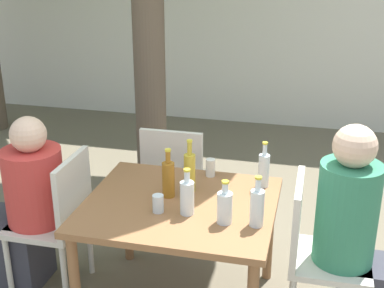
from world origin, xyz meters
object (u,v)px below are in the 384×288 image
(water_bottle_3, at_px, (257,207))
(drinking_glass_1, at_px, (158,204))
(person_seated_1, at_px, (359,247))
(water_bottle_0, at_px, (187,197))
(dining_table_front, at_px, (180,216))
(patio_chair_1, at_px, (315,248))
(water_bottle_4, at_px, (264,169))
(patio_chair_0, at_px, (59,215))
(patio_chair_2, at_px, (176,177))
(water_bottle_2, at_px, (225,207))
(person_seated_0, at_px, (25,212))
(drinking_glass_0, at_px, (211,168))
(oil_cruet_1, at_px, (190,171))
(amber_bottle_5, at_px, (168,178))

(water_bottle_3, relative_size, drinking_glass_1, 2.80)
(person_seated_1, relative_size, water_bottle_0, 4.71)
(dining_table_front, relative_size, person_seated_1, 0.86)
(patio_chair_1, distance_m, water_bottle_4, 0.56)
(patio_chair_0, relative_size, patio_chair_2, 1.00)
(water_bottle_2, distance_m, water_bottle_3, 0.17)
(drinking_glass_1, bearing_deg, person_seated_0, 171.77)
(patio_chair_2, bearing_deg, person_seated_0, 41.64)
(drinking_glass_0, bearing_deg, person_seated_1, -23.64)
(water_bottle_4, bearing_deg, patio_chair_1, -44.23)
(water_bottle_3, bearing_deg, oil_cruet_1, 144.38)
(person_seated_0, relative_size, drinking_glass_0, 10.18)
(person_seated_0, xyz_separation_m, drinking_glass_1, (0.93, -0.14, 0.25))
(water_bottle_3, bearing_deg, patio_chair_2, 128.24)
(patio_chair_0, height_order, amber_bottle_5, amber_bottle_5)
(drinking_glass_0, bearing_deg, patio_chair_2, 135.66)
(person_seated_0, relative_size, oil_cruet_1, 3.56)
(person_seated_1, xyz_separation_m, oil_cruet_1, (-1.00, 0.16, 0.27))
(patio_chair_1, bearing_deg, patio_chair_2, 54.63)
(dining_table_front, bearing_deg, patio_chair_1, 0.00)
(patio_chair_2, xyz_separation_m, drinking_glass_1, (0.13, -0.85, 0.24))
(person_seated_1, height_order, drinking_glass_1, person_seated_1)
(patio_chair_1, height_order, person_seated_1, person_seated_1)
(person_seated_0, bearing_deg, dining_table_front, 90.00)
(patio_chair_2, xyz_separation_m, water_bottle_4, (0.66, -0.38, 0.30))
(patio_chair_1, bearing_deg, patio_chair_0, 90.00)
(person_seated_1, relative_size, drinking_glass_1, 12.48)
(drinking_glass_0, height_order, drinking_glass_1, drinking_glass_0)
(water_bottle_4, bearing_deg, amber_bottle_5, -153.07)
(patio_chair_2, height_order, drinking_glass_0, patio_chair_2)
(water_bottle_4, distance_m, drinking_glass_0, 0.36)
(patio_chair_0, bearing_deg, patio_chair_2, 141.67)
(person_seated_1, bearing_deg, dining_table_front, 90.00)
(patio_chair_1, relative_size, water_bottle_2, 3.76)
(person_seated_0, bearing_deg, patio_chair_2, 131.64)
(oil_cruet_1, bearing_deg, water_bottle_2, -50.25)
(person_seated_0, bearing_deg, water_bottle_3, 84.06)
(patio_chair_2, bearing_deg, drinking_glass_1, 98.85)
(dining_table_front, height_order, drinking_glass_0, drinking_glass_0)
(patio_chair_0, relative_size, person_seated_1, 0.73)
(patio_chair_1, distance_m, amber_bottle_5, 0.92)
(patio_chair_1, distance_m, person_seated_0, 1.81)
(drinking_glass_0, bearing_deg, patio_chair_1, -30.38)
(dining_table_front, xyz_separation_m, patio_chair_2, (-0.22, 0.71, -0.10))
(person_seated_0, relative_size, water_bottle_2, 4.73)
(dining_table_front, xyz_separation_m, oil_cruet_1, (0.02, 0.16, 0.22))
(water_bottle_4, relative_size, drinking_glass_1, 2.85)
(dining_table_front, xyz_separation_m, water_bottle_0, (0.07, -0.12, 0.19))
(water_bottle_3, distance_m, drinking_glass_0, 0.67)
(person_seated_0, height_order, amber_bottle_5, person_seated_0)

